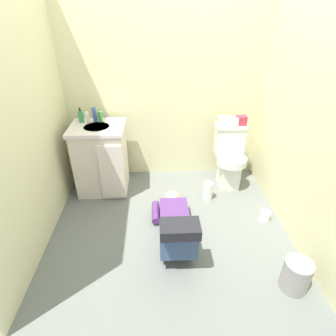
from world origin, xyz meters
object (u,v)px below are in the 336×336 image
object	(u,v)px
tissue_box	(228,121)
trash_can	(296,275)
toiletry_bag	(241,120)
bottle_blue	(94,115)
faucet	(98,117)
bottle_green	(100,117)
bottle_white	(87,118)
paper_towel_roll	(208,191)
soap_dispenser	(81,116)
toilet_paper_roll	(265,216)
person_plumber	(175,225)
toilet	(229,157)
vanity_cabinet	(102,158)

from	to	relation	value
tissue_box	trash_can	world-z (taller)	tissue_box
toiletry_bag	bottle_blue	distance (m)	1.68
faucet	bottle_green	distance (m)	0.03
bottle_white	bottle_blue	size ratio (longest dim) A/B	0.80
paper_towel_roll	soap_dispenser	bearing A→B (deg)	164.17
soap_dispenser	bottle_white	xyz separation A→B (m)	(0.08, -0.04, -0.00)
faucet	soap_dispenser	world-z (taller)	soap_dispenser
toiletry_bag	trash_can	xyz separation A→B (m)	(0.07, -1.61, -0.67)
soap_dispenser	paper_towel_roll	size ratio (longest dim) A/B	0.79
soap_dispenser	toilet_paper_roll	xyz separation A→B (m)	(1.96, -0.80, -0.84)
bottle_green	toilet_paper_roll	world-z (taller)	bottle_green
toiletry_bag	bottle_green	size ratio (longest dim) A/B	1.03
bottle_white	toilet_paper_roll	bearing A→B (deg)	-22.16
bottle_white	paper_towel_roll	xyz separation A→B (m)	(1.34, -0.37, -0.78)
faucet	toiletry_bag	world-z (taller)	faucet
faucet	person_plumber	world-z (taller)	faucet
faucet	paper_towel_roll	bearing A→B (deg)	-18.96
toiletry_bag	bottle_blue	xyz separation A→B (m)	(-1.68, 0.01, 0.10)
faucet	bottle_white	bearing A→B (deg)	-153.24
person_plumber	bottle_blue	bearing A→B (deg)	128.68
tissue_box	bottle_green	world-z (taller)	bottle_green
paper_towel_roll	toilet_paper_roll	xyz separation A→B (m)	(0.54, -0.40, -0.06)
faucet	toilet_paper_roll	size ratio (longest dim) A/B	0.91
bottle_blue	soap_dispenser	bearing A→B (deg)	-173.54
bottle_white	person_plumber	bearing A→B (deg)	-47.62
tissue_box	toilet_paper_roll	xyz separation A→B (m)	(0.28, -0.81, -0.75)
toilet	toiletry_bag	world-z (taller)	toiletry_bag
bottle_green	trash_can	bearing A→B (deg)	-43.74
faucet	bottle_white	world-z (taller)	bottle_white
soap_dispenser	trash_can	world-z (taller)	soap_dispenser
soap_dispenser	toiletry_bag	bearing A→B (deg)	0.21
person_plumber	paper_towel_roll	bearing A→B (deg)	56.26
vanity_cabinet	faucet	world-z (taller)	faucet
vanity_cabinet	bottle_white	size ratio (longest dim) A/B	6.31
bottle_white	bottle_blue	distance (m)	0.09
toilet	trash_can	world-z (taller)	toilet
toilet_paper_roll	tissue_box	bearing A→B (deg)	109.23
faucet	paper_towel_roll	distance (m)	1.51
trash_can	toilet_paper_roll	xyz separation A→B (m)	(0.06, 0.80, -0.09)
soap_dispenser	bottle_blue	size ratio (longest dim) A/B	1.02
faucet	toilet_paper_roll	xyz separation A→B (m)	(1.77, -0.82, -0.82)
toiletry_bag	paper_towel_roll	size ratio (longest dim) A/B	0.59
tissue_box	paper_towel_roll	distance (m)	0.85
toilet_paper_roll	trash_can	bearing A→B (deg)	-94.27
faucet	toiletry_bag	xyz separation A→B (m)	(1.64, -0.01, -0.06)
toilet	faucet	distance (m)	1.62
bottle_blue	trash_can	xyz separation A→B (m)	(1.75, -1.62, -0.76)
person_plumber	bottle_green	xyz separation A→B (m)	(-0.78, 1.05, 0.70)
toilet_paper_roll	person_plumber	bearing A→B (deg)	-166.02
faucet	trash_can	distance (m)	2.47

